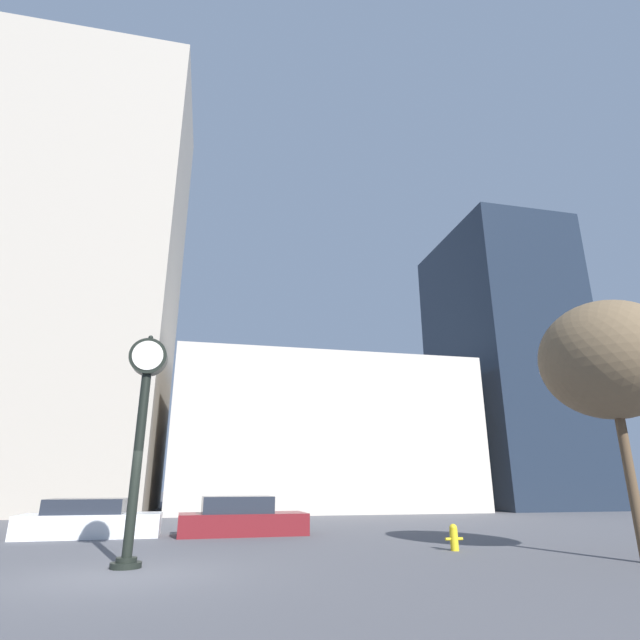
{
  "coord_description": "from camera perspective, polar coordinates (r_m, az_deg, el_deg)",
  "views": [
    {
      "loc": [
        1.56,
        -11.74,
        1.79
      ],
      "look_at": [
        6.52,
        10.8,
        9.33
      ],
      "focal_mm": 28.0,
      "sensor_mm": 36.0,
      "label": 1
    }
  ],
  "objects": [
    {
      "name": "street_clock",
      "position": [
        12.95,
        -19.63,
        -10.0
      ],
      "size": [
        0.9,
        0.68,
        5.34
      ],
      "color": "black",
      "rests_on": "ground_plane"
    },
    {
      "name": "building_tall_tower",
      "position": [
        39.7,
        -25.64,
        4.96
      ],
      "size": [
        12.96,
        12.0,
        32.25
      ],
      "color": "#ADA393",
      "rests_on": "ground_plane"
    },
    {
      "name": "building_glass_modern",
      "position": [
        43.6,
        20.19,
        -4.74
      ],
      "size": [
        8.43,
        12.0,
        22.06
      ],
      "color": "#1E2838",
      "rests_on": "ground_plane"
    },
    {
      "name": "fire_hydrant_near",
      "position": [
        15.57,
        15.06,
        -22.83
      ],
      "size": [
        0.51,
        0.22,
        0.69
      ],
      "color": "yellow",
      "rests_on": "ground_plane"
    },
    {
      "name": "ground_plane",
      "position": [
        11.97,
        -21.98,
        -25.52
      ],
      "size": [
        200.0,
        200.0,
        0.0
      ],
      "primitive_type": "plane",
      "color": "#515156"
    },
    {
      "name": "building_storefront_row",
      "position": [
        36.69,
        -0.24,
        -13.21
      ],
      "size": [
        19.73,
        12.0,
        9.82
      ],
      "color": "beige",
      "rests_on": "ground_plane"
    },
    {
      "name": "car_white",
      "position": [
        20.31,
        -24.81,
        -20.1
      ],
      "size": [
        4.68,
        2.07,
        1.26
      ],
      "rotation": [
        0.0,
        0.0,
        0.03
      ],
      "color": "silver",
      "rests_on": "ground_plane"
    },
    {
      "name": "car_maroon",
      "position": [
        19.61,
        -9.01,
        -21.51
      ],
      "size": [
        4.61,
        2.1,
        1.32
      ],
      "rotation": [
        0.0,
        0.0,
        0.04
      ],
      "color": "maroon",
      "rests_on": "ground_plane"
    },
    {
      "name": "bare_tree",
      "position": [
        15.28,
        30.13,
        -3.97
      ],
      "size": [
        3.47,
        3.47,
        6.46
      ],
      "color": "brown",
      "rests_on": "ground_plane"
    }
  ]
}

